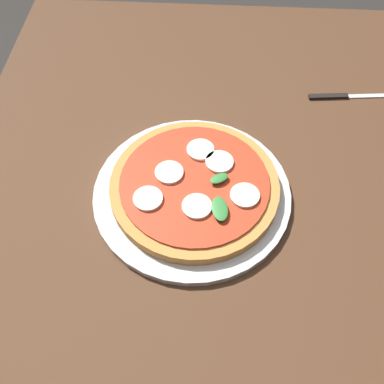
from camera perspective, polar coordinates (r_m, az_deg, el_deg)
ground_plane at (r=1.35m, az=0.33°, el=-19.50°), size 6.00×6.00×0.00m
dining_table at (r=0.80m, az=0.53°, el=-7.64°), size 1.17×0.82×0.71m
serving_tray at (r=0.72m, az=0.00°, el=-0.18°), size 0.32×0.32×0.01m
pizza at (r=0.71m, az=0.33°, el=0.79°), size 0.27×0.27×0.03m
knife at (r=0.93m, az=18.69°, el=11.41°), size 0.03×0.18×0.01m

